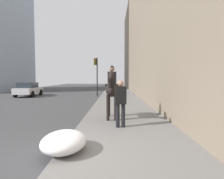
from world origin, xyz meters
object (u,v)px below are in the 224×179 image
Objects in this scene: pedestrian_greeting at (121,100)px; traffic_light_near_curb at (96,71)px; car_near_lane at (29,89)px; mounted_horse_near at (112,89)px.

pedestrian_greeting is 13.51m from traffic_light_near_curb.
car_near_lane is at bearing 30.34° from pedestrian_greeting.
car_near_lane is 7.33m from traffic_light_near_curb.
car_near_lane is (11.49, 8.84, -0.69)m from mounted_horse_near.
traffic_light_near_curb is at bearing -170.48° from mounted_horse_near.
mounted_horse_near is 14.51m from car_near_lane.
pedestrian_greeting is 15.87m from car_near_lane.
pedestrian_greeting is 0.41× the size of car_near_lane.
pedestrian_greeting is at bearing 13.46° from mounted_horse_near.
traffic_light_near_curb reaches higher than mounted_horse_near.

